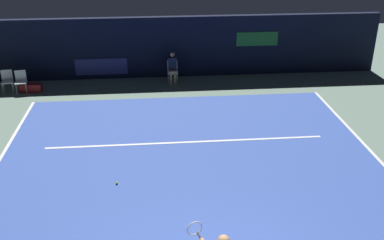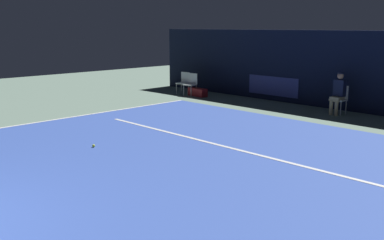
% 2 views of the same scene
% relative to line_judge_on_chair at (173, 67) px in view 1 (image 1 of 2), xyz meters
% --- Properties ---
extents(ground_plane, '(34.78, 34.78, 0.00)m').
position_rel_line_judge_on_chair_xyz_m(ground_plane, '(0.12, -7.55, -0.69)').
color(ground_plane, slate).
extents(court_surface, '(11.09, 11.61, 0.01)m').
position_rel_line_judge_on_chair_xyz_m(court_surface, '(0.12, -7.55, -0.68)').
color(court_surface, '#3856B2').
rests_on(court_surface, ground).
extents(line_service, '(8.65, 0.10, 0.01)m').
position_rel_line_judge_on_chair_xyz_m(line_service, '(0.12, -5.51, -0.67)').
color(line_service, white).
rests_on(line_service, court_surface).
extents(back_wall, '(17.90, 0.33, 2.60)m').
position_rel_line_judge_on_chair_xyz_m(back_wall, '(0.12, 0.87, 0.61)').
color(back_wall, black).
rests_on(back_wall, ground).
extents(line_judge_on_chair, '(0.44, 0.53, 1.32)m').
position_rel_line_judge_on_chair_xyz_m(line_judge_on_chair, '(0.00, 0.00, 0.00)').
color(line_judge_on_chair, white).
rests_on(line_judge_on_chair, ground).
extents(courtside_chair_near, '(0.49, 0.47, 0.88)m').
position_rel_line_judge_on_chair_xyz_m(courtside_chair_near, '(-6.05, -0.58, -0.18)').
color(courtside_chair_near, white).
rests_on(courtside_chair_near, ground).
extents(courtside_chair_far, '(0.50, 0.48, 0.88)m').
position_rel_line_judge_on_chair_xyz_m(courtside_chair_far, '(-6.61, -0.47, -0.18)').
color(courtside_chair_far, white).
rests_on(courtside_chair_far, ground).
extents(tennis_ball, '(0.07, 0.07, 0.07)m').
position_rel_line_judge_on_chair_xyz_m(tennis_ball, '(-1.90, -7.71, -0.64)').
color(tennis_ball, '#CCE033').
rests_on(tennis_ball, court_surface).
extents(equipment_bag, '(0.85, 0.36, 0.32)m').
position_rel_line_judge_on_chair_xyz_m(equipment_bag, '(-5.72, -0.54, -0.53)').
color(equipment_bag, maroon).
rests_on(equipment_bag, ground).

